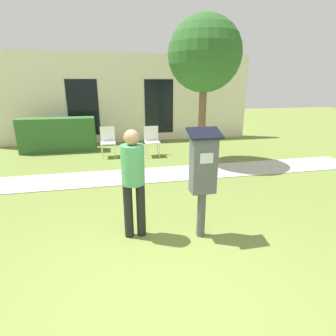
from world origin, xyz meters
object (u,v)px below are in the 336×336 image
parking_meter (203,170)px  outdoor_chair_left (108,139)px  outdoor_chair_middle (152,139)px  person_standing (133,176)px

parking_meter → outdoor_chair_left: (-1.34, 4.83, -0.49)m
parking_meter → outdoor_chair_middle: parking_meter is taller
person_standing → outdoor_chair_middle: 4.56m
parking_meter → outdoor_chair_left: parking_meter is taller
parking_meter → outdoor_chair_middle: size_ratio=1.77×
person_standing → outdoor_chair_middle: person_standing is taller
parking_meter → person_standing: size_ratio=1.01×
outdoor_chair_middle → person_standing: bearing=-79.7°
parking_meter → outdoor_chair_left: size_ratio=1.77×
person_standing → outdoor_chair_middle: (0.92, 4.45, -0.40)m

